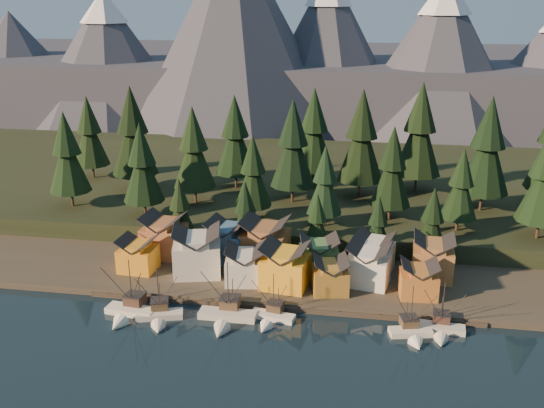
% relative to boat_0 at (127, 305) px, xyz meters
% --- Properties ---
extents(ground, '(500.00, 500.00, 0.00)m').
position_rel_boat_0_xyz_m(ground, '(29.15, -7.99, -2.50)').
color(ground, black).
rests_on(ground, ground).
extents(shore_strip, '(400.00, 50.00, 1.50)m').
position_rel_boat_0_xyz_m(shore_strip, '(29.15, 32.01, -1.75)').
color(shore_strip, '#373328').
rests_on(shore_strip, ground).
extents(hillside, '(420.00, 100.00, 6.00)m').
position_rel_boat_0_xyz_m(hillside, '(29.15, 82.01, 0.50)').
color(hillside, black).
rests_on(hillside, ground).
extents(dock, '(80.00, 4.00, 1.00)m').
position_rel_boat_0_xyz_m(dock, '(29.15, 8.51, -2.00)').
color(dock, '#453D31').
rests_on(dock, ground).
extents(mountain_ridge, '(560.00, 190.00, 90.00)m').
position_rel_boat_0_xyz_m(mountain_ridge, '(24.96, 205.60, 23.56)').
color(mountain_ridge, '#454859').
rests_on(mountain_ridge, ground).
extents(boat_0, '(10.56, 11.27, 12.72)m').
position_rel_boat_0_xyz_m(boat_0, '(0.00, 0.00, 0.00)').
color(boat_0, white).
rests_on(boat_0, ground).
extents(boat_1, '(9.77, 10.33, 11.57)m').
position_rel_boat_0_xyz_m(boat_1, '(6.55, -0.45, -0.22)').
color(boat_1, beige).
rests_on(boat_1, ground).
extents(boat_2, '(11.66, 12.69, 12.92)m').
position_rel_boat_0_xyz_m(boat_2, '(19.49, 1.24, -0.10)').
color(boat_2, beige).
rests_on(boat_2, ground).
extents(boat_3, '(9.30, 9.83, 10.43)m').
position_rel_boat_0_xyz_m(boat_3, '(28.07, 2.68, -0.52)').
color(boat_3, white).
rests_on(boat_3, ground).
extents(boat_5, '(8.59, 9.19, 10.85)m').
position_rel_boat_0_xyz_m(boat_5, '(54.81, 1.12, -0.29)').
color(boat_5, white).
rests_on(boat_5, ground).
extents(boat_6, '(9.28, 9.97, 10.91)m').
position_rel_boat_0_xyz_m(boat_6, '(60.25, 3.36, -0.39)').
color(boat_6, beige).
rests_on(boat_6, ground).
extents(house_front_0, '(8.23, 7.83, 7.74)m').
position_rel_boat_0_xyz_m(house_front_0, '(-4.40, 17.60, 3.07)').
color(house_front_0, orange).
rests_on(house_front_0, shore_strip).
extents(house_front_1, '(12.13, 11.82, 10.51)m').
position_rel_boat_0_xyz_m(house_front_1, '(9.10, 18.24, 4.52)').
color(house_front_1, beige).
rests_on(house_front_1, shore_strip).
extents(house_front_2, '(9.22, 9.28, 8.03)m').
position_rel_boat_0_xyz_m(house_front_2, '(20.34, 15.89, 3.22)').
color(house_front_2, silver).
rests_on(house_front_2, shore_strip).
extents(house_front_3, '(10.50, 10.12, 9.54)m').
position_rel_boat_0_xyz_m(house_front_3, '(29.07, 15.10, 4.01)').
color(house_front_3, gold).
rests_on(house_front_3, shore_strip).
extents(house_front_4, '(8.48, 8.93, 7.34)m').
position_rel_boat_0_xyz_m(house_front_4, '(38.59, 14.35, 2.86)').
color(house_front_4, '#A5762A').
rests_on(house_front_4, shore_strip).
extents(house_front_5, '(9.96, 9.34, 9.06)m').
position_rel_boat_0_xyz_m(house_front_5, '(46.34, 18.81, 3.76)').
color(house_front_5, white).
rests_on(house_front_5, shore_strip).
extents(house_front_6, '(7.88, 7.50, 7.46)m').
position_rel_boat_0_xyz_m(house_front_6, '(56.57, 15.13, 2.92)').
color(house_front_6, '#AD692C').
rests_on(house_front_6, shore_strip).
extents(house_back_0, '(9.95, 9.61, 10.08)m').
position_rel_boat_0_xyz_m(house_back_0, '(-1.28, 26.53, 4.29)').
color(house_back_0, '#975C35').
rests_on(house_back_0, shore_strip).
extents(house_back_1, '(9.75, 9.84, 9.76)m').
position_rel_boat_0_xyz_m(house_back_1, '(14.04, 26.24, 4.13)').
color(house_back_1, '#396287').
rests_on(house_back_1, shore_strip).
extents(house_back_2, '(11.14, 10.41, 10.81)m').
position_rel_boat_0_xyz_m(house_back_2, '(22.92, 26.01, 4.68)').
color(house_back_2, brown).
rests_on(house_back_2, shore_strip).
extents(house_back_3, '(9.62, 8.89, 8.50)m').
position_rel_boat_0_xyz_m(house_back_3, '(35.50, 22.81, 3.47)').
color(house_back_3, '#44733E').
rests_on(house_back_3, shore_strip).
extents(house_back_4, '(9.67, 9.43, 8.79)m').
position_rel_boat_0_xyz_m(house_back_4, '(47.57, 25.75, 3.62)').
color(house_back_4, silver).
rests_on(house_back_4, shore_strip).
extents(house_back_5, '(9.06, 9.16, 9.63)m').
position_rel_boat_0_xyz_m(house_back_5, '(60.08, 24.19, 4.06)').
color(house_back_5, '#A26B39').
rests_on(house_back_5, shore_strip).
extents(tree_hill_0, '(11.08, 11.08, 25.82)m').
position_rel_boat_0_xyz_m(tree_hill_0, '(-32.85, 44.01, 17.62)').
color(tree_hill_0, '#332319').
rests_on(tree_hill_0, hillside).
extents(tree_hill_1, '(13.03, 13.03, 30.36)m').
position_rel_boat_0_xyz_m(tree_hill_1, '(-20.85, 60.01, 20.10)').
color(tree_hill_1, '#332319').
rests_on(tree_hill_1, hillside).
extents(tree_hill_2, '(10.47, 10.47, 24.40)m').
position_rel_boat_0_xyz_m(tree_hill_2, '(-10.85, 40.01, 16.84)').
color(tree_hill_2, '#332319').
rests_on(tree_hill_2, hillside).
extents(tree_hill_3, '(11.44, 11.44, 26.66)m').
position_rel_boat_0_xyz_m(tree_hill_3, '(-0.85, 52.01, 18.07)').
color(tree_hill_3, '#332319').
rests_on(tree_hill_3, hillside).
extents(tree_hill_4, '(11.80, 11.80, 27.48)m').
position_rel_boat_0_xyz_m(tree_hill_4, '(7.15, 67.01, 18.53)').
color(tree_hill_4, '#332319').
rests_on(tree_hill_4, hillside).
extents(tree_hill_5, '(9.40, 9.40, 21.89)m').
position_rel_boat_0_xyz_m(tree_hill_5, '(17.15, 42.01, 15.47)').
color(tree_hill_5, '#332319').
rests_on(tree_hill_5, hillside).
extents(tree_hill_6, '(12.26, 12.26, 28.55)m').
position_rel_boat_0_xyz_m(tree_hill_6, '(25.15, 57.01, 19.11)').
color(tree_hill_6, '#332319').
rests_on(tree_hill_6, hillside).
extents(tree_hill_7, '(8.80, 8.80, 20.49)m').
position_rel_boat_0_xyz_m(tree_hill_7, '(35.15, 40.01, 14.70)').
color(tree_hill_7, '#332319').
rests_on(tree_hill_7, hillside).
extents(tree_hill_8, '(13.07, 13.07, 30.44)m').
position_rel_boat_0_xyz_m(tree_hill_8, '(43.15, 64.01, 20.15)').
color(tree_hill_8, '#332319').
rests_on(tree_hill_8, hillside).
extents(tree_hill_9, '(10.37, 10.37, 24.15)m').
position_rel_boat_0_xyz_m(tree_hill_9, '(51.15, 47.01, 16.70)').
color(tree_hill_9, '#332319').
rests_on(tree_hill_9, hillside).
extents(tree_hill_10, '(13.58, 13.58, 31.63)m').
position_rel_boat_0_xyz_m(tree_hill_10, '(59.15, 72.01, 20.80)').
color(tree_hill_10, '#332319').
rests_on(tree_hill_10, hillside).
extents(tree_hill_11, '(8.79, 8.79, 20.47)m').
position_rel_boat_0_xyz_m(tree_hill_11, '(67.15, 42.01, 14.69)').
color(tree_hill_11, '#332319').
rests_on(tree_hill_11, hillside).
extents(tree_hill_12, '(13.04, 13.04, 30.37)m').
position_rel_boat_0_xyz_m(tree_hill_12, '(75.15, 58.01, 20.11)').
color(tree_hill_12, '#332319').
rests_on(tree_hill_12, hillside).
extents(tree_hill_15, '(12.44, 12.44, 28.98)m').
position_rel_boat_0_xyz_m(tree_hill_15, '(29.15, 74.01, 19.35)').
color(tree_hill_15, '#332319').
rests_on(tree_hill_15, hillside).
extents(tree_hill_16, '(10.93, 10.93, 25.46)m').
position_rel_boat_0_xyz_m(tree_hill_16, '(-38.85, 70.01, 17.42)').
color(tree_hill_16, '#332319').
rests_on(tree_hill_16, hillside).
extents(tree_shore_0, '(7.51, 7.51, 17.51)m').
position_rel_boat_0_xyz_m(tree_shore_0, '(1.15, 32.01, 8.56)').
color(tree_shore_0, '#332319').
rests_on(tree_shore_0, shore_strip).
extents(tree_shore_1, '(7.60, 7.60, 17.70)m').
position_rel_boat_0_xyz_m(tree_shore_1, '(17.15, 32.01, 8.67)').
color(tree_shore_1, '#332319').
rests_on(tree_shore_1, shore_strip).
extents(tree_shore_2, '(6.69, 6.69, 15.58)m').
position_rel_boat_0_xyz_m(tree_shore_2, '(34.15, 32.01, 7.51)').
color(tree_shore_2, '#332319').
rests_on(tree_shore_2, shore_strip).
extents(tree_shore_3, '(6.74, 6.74, 15.71)m').
position_rel_boat_0_xyz_m(tree_shore_3, '(48.15, 32.01, 7.58)').
color(tree_shore_3, '#332319').
rests_on(tree_shore_3, shore_strip).
extents(tree_shore_4, '(7.86, 7.86, 18.30)m').
position_rel_boat_0_xyz_m(tree_shore_4, '(60.15, 32.01, 9.00)').
color(tree_shore_4, '#332319').
rests_on(tree_shore_4, shore_strip).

